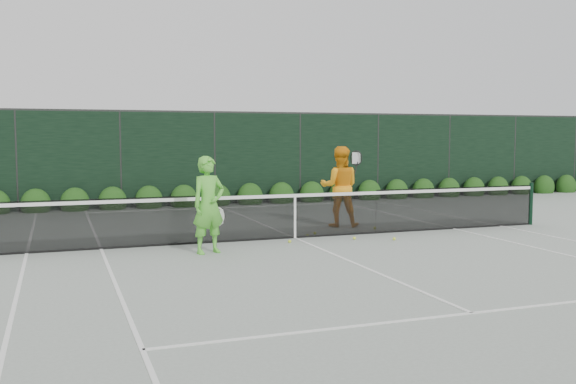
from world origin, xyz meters
name	(u,v)px	position (x,y,z in m)	size (l,w,h in m)	color
ground	(295,238)	(0.00, 0.00, 0.00)	(80.00, 80.00, 0.00)	gray
tennis_net	(294,214)	(-0.02, 0.00, 0.53)	(12.90, 0.10, 1.07)	black
player_woman	(209,205)	(-2.19, -1.12, 0.93)	(0.79, 0.63, 1.87)	#5CC83A
player_man	(340,187)	(1.69, 1.34, 1.00)	(1.18, 1.07, 1.99)	#FF9F15
court_lines	(295,238)	(0.00, 0.00, 0.01)	(11.03, 23.83, 0.01)	white
windscreen_fence	(348,177)	(0.00, -2.71, 1.51)	(32.00, 21.07, 3.06)	black
hedge_row	(218,198)	(0.00, 7.15, 0.23)	(31.66, 0.65, 0.94)	#15380F
tennis_balls	(340,236)	(0.99, -0.20, 0.03)	(2.67, 1.66, 0.07)	#D9F035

